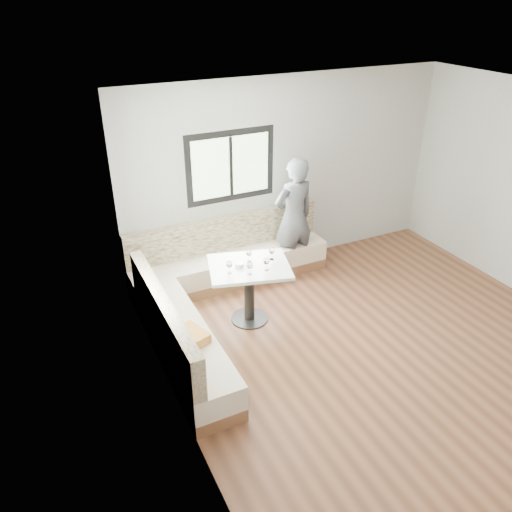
% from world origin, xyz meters
% --- Properties ---
extents(room, '(5.01, 5.01, 2.81)m').
position_xyz_m(room, '(-0.08, 0.08, 1.41)').
color(room, brown).
rests_on(room, ground).
extents(banquette, '(2.90, 2.80, 0.95)m').
position_xyz_m(banquette, '(-1.59, 1.63, 0.33)').
color(banquette, brown).
rests_on(banquette, ground).
extents(table, '(1.15, 1.00, 0.80)m').
position_xyz_m(table, '(-1.21, 1.26, 0.60)').
color(table, black).
rests_on(table, ground).
extents(person, '(0.67, 0.47, 1.76)m').
position_xyz_m(person, '(-0.09, 2.14, 0.88)').
color(person, '#4D5056').
rests_on(person, ground).
extents(olive_ramekin, '(0.11, 0.11, 0.04)m').
position_xyz_m(olive_ramekin, '(-1.32, 1.30, 0.83)').
color(olive_ramekin, white).
rests_on(olive_ramekin, table).
extents(wine_glass_a, '(0.08, 0.08, 0.17)m').
position_xyz_m(wine_glass_a, '(-1.50, 1.20, 0.92)').
color(wine_glass_a, white).
rests_on(wine_glass_a, table).
extents(wine_glass_b, '(0.08, 0.08, 0.17)m').
position_xyz_m(wine_glass_b, '(-1.29, 1.07, 0.92)').
color(wine_glass_b, white).
rests_on(wine_glass_b, table).
extents(wine_glass_c, '(0.08, 0.08, 0.17)m').
position_xyz_m(wine_glass_c, '(-1.06, 1.07, 0.92)').
color(wine_glass_c, white).
rests_on(wine_glass_c, table).
extents(wine_glass_d, '(0.08, 0.08, 0.17)m').
position_xyz_m(wine_glass_d, '(-1.16, 1.36, 0.92)').
color(wine_glass_d, white).
rests_on(wine_glass_d, table).
extents(wine_glass_e, '(0.08, 0.08, 0.17)m').
position_xyz_m(wine_glass_e, '(-0.89, 1.28, 0.92)').
color(wine_glass_e, white).
rests_on(wine_glass_e, table).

